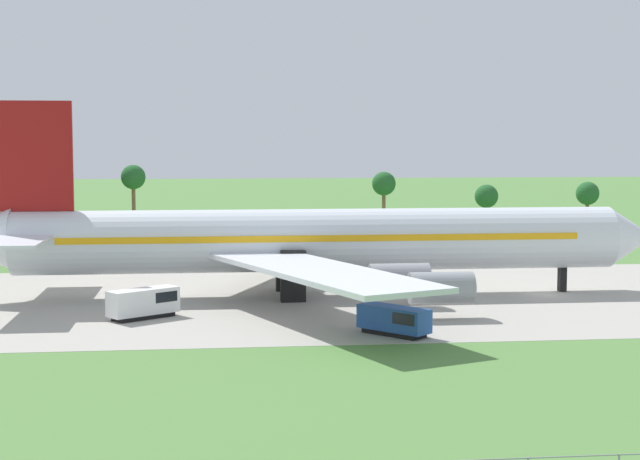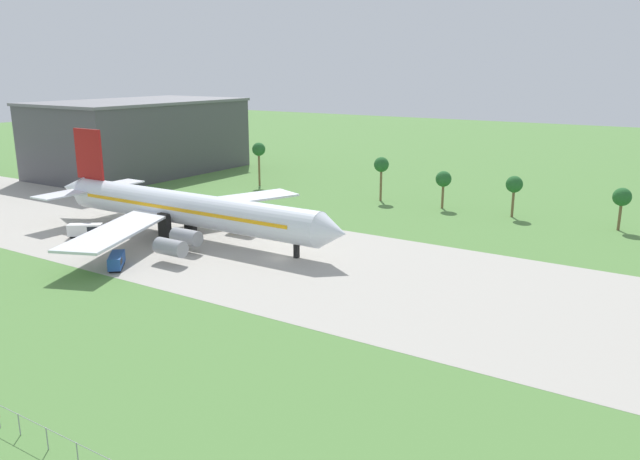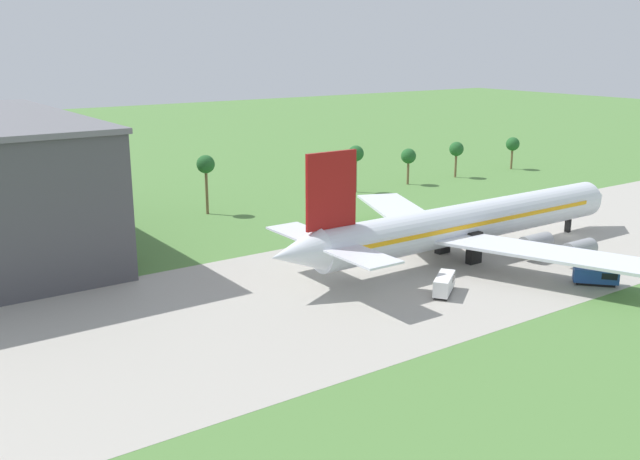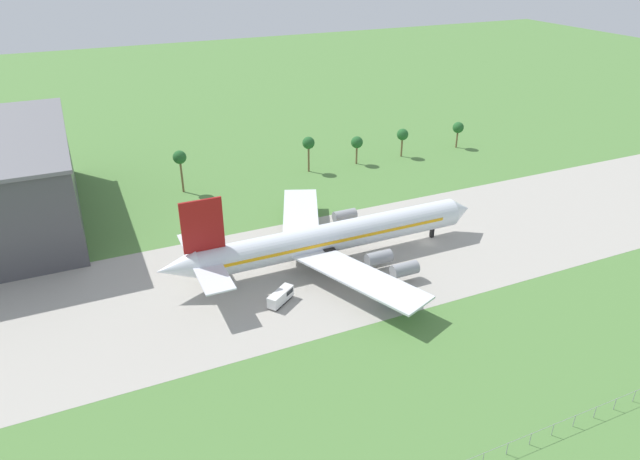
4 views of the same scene
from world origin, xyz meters
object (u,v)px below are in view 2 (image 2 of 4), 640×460
(baggage_tug, at_px, (116,261))
(fuel_truck, at_px, (86,230))
(jet_airliner, at_px, (183,208))
(terminal_building, at_px, (141,137))

(baggage_tug, relative_size, fuel_truck, 0.93)
(jet_airliner, bearing_deg, baggage_tug, -75.95)
(fuel_truck, relative_size, terminal_building, 0.10)
(jet_airliner, height_order, terminal_building, terminal_building)
(jet_airliner, distance_m, fuel_truck, 18.96)
(baggage_tug, height_order, fuel_truck, fuel_truck)
(terminal_building, bearing_deg, fuel_truck, -49.72)
(fuel_truck, xyz_separation_m, terminal_building, (-50.15, 59.19, 9.58))
(baggage_tug, xyz_separation_m, terminal_building, (-70.39, 68.98, 9.74))
(jet_airliner, relative_size, fuel_truck, 11.47)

